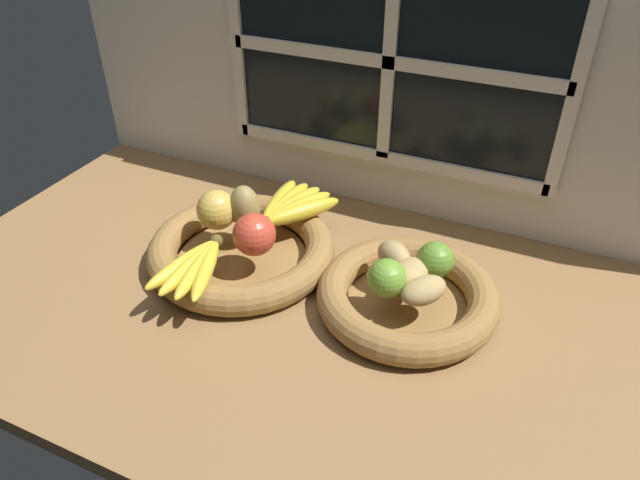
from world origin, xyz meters
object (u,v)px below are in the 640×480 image
fruit_bowl_right (407,296)px  apple_golden_left (217,210)px  lime_near (387,278)px  potato_large (410,273)px  banana_bunch_back (291,206)px  fruit_bowl_left (242,250)px  pear_brown (245,207)px  banana_bunch_front (194,266)px  apple_red_right (254,235)px  potato_oblong (394,256)px  potato_back (430,261)px  lime_far (435,260)px  potato_small (424,290)px

fruit_bowl_right → apple_golden_left: bearing=178.0°
apple_golden_left → lime_near: (34.38, -5.20, -0.60)cm
apple_golden_left → potato_large: apple_golden_left is taller
apple_golden_left → banana_bunch_back: bearing=43.3°
fruit_bowl_left → lime_near: size_ratio=5.49×
pear_brown → banana_bunch_front: (-0.75, -15.47, -2.89)cm
apple_red_right → pear_brown: (-5.58, 6.33, 0.47)cm
potato_oblong → potato_back: potato_oblong is taller
banana_bunch_back → potato_back: 29.56cm
fruit_bowl_left → lime_near: bearing=-7.7°
apple_red_right → pear_brown: bearing=131.4°
potato_back → lime_far: (1.02, -0.53, 0.89)cm
pear_brown → banana_bunch_back: (5.58, 7.38, -2.59)cm
fruit_bowl_right → potato_back: size_ratio=4.91×
banana_bunch_front → lime_near: 31.65cm
apple_golden_left → banana_bunch_front: (3.82, -13.27, -2.38)cm
potato_small → potato_back: bearing=99.0°
fruit_bowl_right → potato_back: bearing=65.6°
banana_bunch_back → potato_small: bearing=-25.1°
fruit_bowl_right → potato_large: potato_large is taller
fruit_bowl_right → apple_red_right: apple_red_right is taller
potato_large → fruit_bowl_right: bearing=90.0°
pear_brown → potato_oblong: pear_brown is taller
fruit_bowl_left → fruit_bowl_right: (31.60, 0.00, 0.01)cm
fruit_bowl_right → lime_near: (-2.60, -3.90, 5.92)cm
banana_bunch_back → potato_large: (26.83, -10.88, 0.49)cm
apple_golden_left → apple_red_right: bearing=-22.2°
fruit_bowl_right → lime_far: 7.67cm
apple_red_right → pear_brown: size_ratio=0.89×
banana_bunch_front → potato_oblong: bearing=26.6°
potato_small → lime_far: 7.19cm
potato_oblong → lime_far: (6.66, 1.08, 0.55)cm
banana_bunch_back → apple_red_right: bearing=-90.0°
pear_brown → banana_bunch_front: bearing=-92.8°
apple_golden_left → banana_bunch_back: apple_golden_left is taller
banana_bunch_back → potato_oblong: 24.59cm
banana_bunch_front → banana_bunch_back: (6.32, 22.85, 0.30)cm
banana_bunch_back → potato_small: size_ratio=2.19×
fruit_bowl_right → banana_bunch_back: (-26.83, 10.88, 4.44)cm
apple_golden_left → pear_brown: pear_brown is taller
apple_red_right → fruit_bowl_right: bearing=6.0°
fruit_bowl_left → banana_bunch_front: banana_bunch_front is taller
lime_near → potato_large: bearing=56.3°
banana_bunch_back → potato_oblong: (23.21, -8.06, 0.87)cm
banana_bunch_back → apple_golden_left: bearing=-136.7°
fruit_bowl_right → banana_bunch_back: banana_bunch_back is taller
potato_oblong → potato_small: potato_oblong is taller
fruit_bowl_right → potato_oblong: potato_oblong is taller
potato_oblong → potato_large: bearing=-37.9°
fruit_bowl_left → apple_golden_left: 8.56cm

